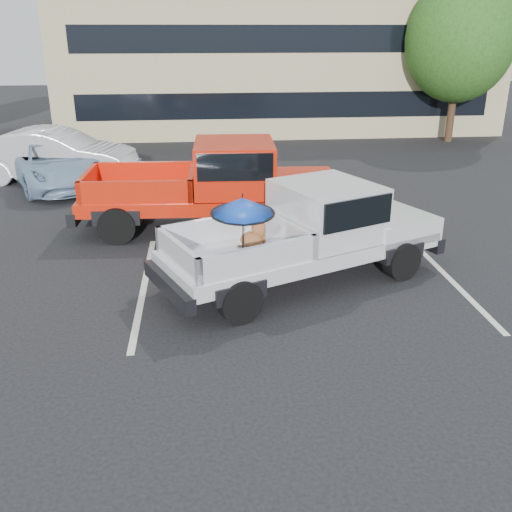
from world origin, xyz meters
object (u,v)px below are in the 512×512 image
(tree_right, at_px, (460,39))
(tree_back, at_px, (343,32))
(silver_sedan, at_px, (56,155))
(silver_pickup, at_px, (316,227))
(blue_suv, at_px, (53,163))
(red_pickup, at_px, (227,181))

(tree_right, xyz_separation_m, tree_back, (-3.00, 8.00, 0.20))
(tree_back, distance_m, silver_sedan, 18.67)
(silver_pickup, relative_size, blue_suv, 1.20)
(red_pickup, distance_m, silver_sedan, 7.34)
(tree_back, relative_size, silver_pickup, 1.19)
(tree_right, distance_m, silver_pickup, 16.66)
(tree_right, relative_size, red_pickup, 1.04)
(red_pickup, bearing_deg, tree_right, 48.57)
(tree_right, xyz_separation_m, blue_suv, (-15.40, -6.02, -3.51))
(silver_pickup, relative_size, red_pickup, 0.92)
(silver_pickup, height_order, red_pickup, red_pickup)
(tree_right, xyz_separation_m, silver_sedan, (-15.43, -5.46, -3.37))
(tree_back, relative_size, silver_sedan, 1.40)
(tree_right, height_order, red_pickup, tree_right)
(tree_right, bearing_deg, silver_sedan, -160.52)
(red_pickup, height_order, silver_sedan, red_pickup)
(tree_back, height_order, red_pickup, tree_back)
(tree_right, relative_size, silver_pickup, 1.13)
(silver_pickup, bearing_deg, red_pickup, 91.33)
(red_pickup, xyz_separation_m, silver_sedan, (-5.22, 5.15, -0.32))
(tree_back, relative_size, blue_suv, 1.42)
(tree_back, height_order, blue_suv, tree_back)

